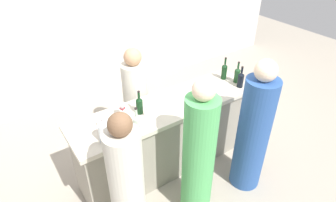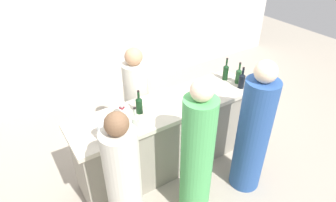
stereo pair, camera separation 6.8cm
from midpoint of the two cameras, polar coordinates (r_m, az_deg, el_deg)
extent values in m
plane|color=#9E9384|center=(3.91, 0.51, -12.14)|extent=(12.00, 12.00, 0.00)
cube|color=#BCB7B2|center=(4.94, -14.02, 16.07)|extent=(8.00, 0.10, 2.80)
cube|color=gray|center=(3.61, 0.55, -7.21)|extent=(2.21, 0.54, 0.88)
cube|color=beige|center=(3.32, 0.59, -1.08)|extent=(2.29, 0.62, 0.05)
cylinder|color=#B7C6B2|center=(2.89, -5.64, -4.63)|extent=(0.08, 0.08, 0.17)
cone|color=#B7C6B2|center=(2.82, -5.76, -2.98)|extent=(0.08, 0.08, 0.03)
cylinder|color=#B7C6B2|center=(2.79, -5.82, -2.11)|extent=(0.03, 0.03, 0.07)
cylinder|color=black|center=(2.77, -5.87, -1.40)|extent=(0.03, 0.03, 0.01)
cylinder|color=black|center=(3.15, -5.03, -1.04)|extent=(0.07, 0.07, 0.17)
cone|color=black|center=(3.09, -5.12, 0.46)|extent=(0.07, 0.07, 0.03)
cylinder|color=black|center=(3.07, -5.17, 1.26)|extent=(0.03, 0.03, 0.07)
cylinder|color=black|center=(3.05, -5.21, 1.90)|extent=(0.03, 0.03, 0.01)
cylinder|color=black|center=(3.85, 11.67, 5.34)|extent=(0.07, 0.07, 0.18)
cone|color=black|center=(3.80, 11.85, 6.75)|extent=(0.07, 0.07, 0.03)
cylinder|color=black|center=(3.78, 11.95, 7.50)|extent=(0.02, 0.02, 0.07)
cylinder|color=black|center=(3.76, 12.02, 8.09)|extent=(0.03, 0.03, 0.01)
cylinder|color=black|center=(3.71, 14.70, 3.65)|extent=(0.08, 0.08, 0.17)
cone|color=black|center=(3.66, 14.92, 4.98)|extent=(0.08, 0.08, 0.03)
cylinder|color=black|center=(3.64, 15.03, 5.69)|extent=(0.03, 0.03, 0.07)
cylinder|color=black|center=(3.62, 15.12, 6.25)|extent=(0.03, 0.03, 0.01)
cylinder|color=#193D1E|center=(3.81, 14.08, 4.58)|extent=(0.07, 0.07, 0.17)
cone|color=#193D1E|center=(3.76, 14.28, 5.92)|extent=(0.07, 0.07, 0.03)
cylinder|color=#193D1E|center=(3.74, 14.39, 6.62)|extent=(0.03, 0.03, 0.07)
cylinder|color=black|center=(3.72, 14.48, 7.18)|extent=(0.03, 0.03, 0.01)
cylinder|color=white|center=(3.49, 7.88, 0.98)|extent=(0.06, 0.06, 0.00)
cylinder|color=white|center=(3.47, 7.94, 1.58)|extent=(0.01, 0.01, 0.08)
cone|color=white|center=(3.43, 8.04, 2.78)|extent=(0.07, 0.07, 0.08)
cone|color=maroon|center=(3.44, 8.01, 2.44)|extent=(0.06, 0.06, 0.04)
cylinder|color=white|center=(3.12, -3.54, -3.15)|extent=(0.06, 0.06, 0.00)
cylinder|color=white|center=(3.10, -3.57, -2.59)|extent=(0.01, 0.01, 0.07)
cone|color=white|center=(3.05, -3.62, -1.42)|extent=(0.07, 0.07, 0.08)
cylinder|color=white|center=(3.03, -11.84, -5.14)|extent=(0.07, 0.07, 0.00)
cylinder|color=white|center=(3.01, -11.91, -4.60)|extent=(0.01, 0.01, 0.07)
cone|color=white|center=(2.97, -12.06, -3.56)|extent=(0.07, 0.07, 0.07)
cone|color=maroon|center=(2.98, -12.01, -3.90)|extent=(0.06, 0.06, 0.02)
cylinder|color=white|center=(3.17, -8.24, -2.85)|extent=(0.06, 0.06, 0.00)
cylinder|color=white|center=(3.14, -8.29, -2.32)|extent=(0.01, 0.01, 0.07)
cone|color=white|center=(3.10, -8.41, -1.15)|extent=(0.07, 0.07, 0.09)
cone|color=maroon|center=(3.11, -8.37, -1.54)|extent=(0.06, 0.06, 0.04)
cylinder|color=silver|center=(2.83, -11.89, -5.84)|extent=(0.11, 0.11, 0.20)
cylinder|color=#4CA559|center=(2.95, 6.30, -11.52)|extent=(0.42, 0.42, 1.44)
sphere|color=beige|center=(2.44, 7.45, 2.12)|extent=(0.21, 0.21, 0.21)
cylinder|color=beige|center=(2.72, -7.64, -17.53)|extent=(0.34, 0.34, 1.38)
sphere|color=brown|center=(2.17, -9.15, -4.45)|extent=(0.19, 0.19, 0.19)
cylinder|color=#284C8C|center=(3.35, 16.74, -6.81)|extent=(0.41, 0.41, 1.41)
sphere|color=beige|center=(2.92, 19.25, 5.43)|extent=(0.23, 0.23, 0.23)
cylinder|color=beige|center=(3.84, -5.56, -1.15)|extent=(0.40, 0.40, 1.24)
sphere|color=tan|center=(3.49, -6.19, 8.61)|extent=(0.22, 0.22, 0.22)
camera|label=1|loc=(0.03, -89.40, 0.39)|focal=31.17mm
camera|label=2|loc=(0.03, 90.60, -0.39)|focal=31.17mm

